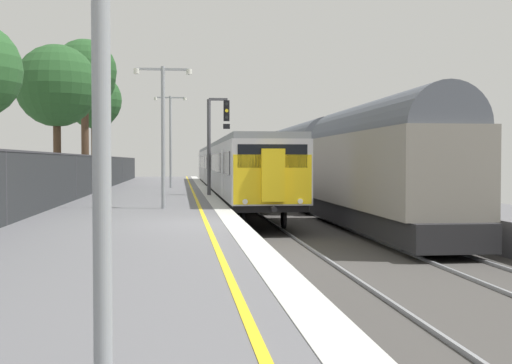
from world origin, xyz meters
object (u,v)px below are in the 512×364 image
(signal_gantry, at_px, (215,134))
(background_tree_centre, at_px, (94,103))
(background_tree_left, at_px, (55,88))
(freight_train_adjacent_track, at_px, (283,162))
(platform_lamp_mid, at_px, (163,123))
(background_tree_back, at_px, (87,75))
(platform_lamp_far, at_px, (171,134))
(commuter_train_at_platform, at_px, (230,167))

(signal_gantry, xyz_separation_m, background_tree_centre, (-7.38, 13.91, 2.62))
(background_tree_left, bearing_deg, freight_train_adjacent_track, 47.67)
(signal_gantry, bearing_deg, background_tree_left, -177.44)
(platform_lamp_mid, distance_m, background_tree_back, 17.70)
(signal_gantry, xyz_separation_m, platform_lamp_far, (-2.25, 9.56, 0.41))
(platform_lamp_far, xyz_separation_m, background_tree_centre, (-5.13, 4.35, 2.21))
(commuter_train_at_platform, height_order, freight_train_adjacent_track, freight_train_adjacent_track)
(commuter_train_at_platform, relative_size, freight_train_adjacent_track, 0.68)
(commuter_train_at_platform, distance_m, platform_lamp_far, 4.30)
(freight_train_adjacent_track, bearing_deg, platform_lamp_mid, -108.62)
(commuter_train_at_platform, distance_m, signal_gantry, 10.45)
(freight_train_adjacent_track, distance_m, signal_gantry, 14.94)
(background_tree_left, bearing_deg, platform_lamp_far, 62.32)
(commuter_train_at_platform, distance_m, background_tree_centre, 10.50)
(background_tree_centre, distance_m, background_tree_back, 6.43)
(background_tree_left, distance_m, background_tree_back, 8.08)
(background_tree_left, relative_size, background_tree_centre, 0.93)
(platform_lamp_mid, distance_m, background_tree_centre, 23.68)
(commuter_train_at_platform, height_order, platform_lamp_far, platform_lamp_far)
(background_tree_back, bearing_deg, signal_gantry, -47.09)
(background_tree_back, bearing_deg, freight_train_adjacent_track, 26.61)
(signal_gantry, bearing_deg, commuter_train_at_platform, 81.86)
(freight_train_adjacent_track, height_order, background_tree_back, background_tree_back)
(commuter_train_at_platform, relative_size, background_tree_centre, 5.36)
(background_tree_left, bearing_deg, commuter_train_at_platform, 49.84)
(platform_lamp_mid, xyz_separation_m, platform_lamp_far, (0.00, 18.63, 0.40))
(commuter_train_at_platform, relative_size, platform_lamp_mid, 8.28)
(commuter_train_at_platform, xyz_separation_m, background_tree_back, (-8.50, -2.64, 5.37))
(platform_lamp_far, bearing_deg, freight_train_adjacent_track, 29.00)
(background_tree_centre, relative_size, background_tree_back, 0.88)
(background_tree_left, bearing_deg, background_tree_centre, 89.76)
(signal_gantry, xyz_separation_m, background_tree_left, (-7.44, -0.33, 2.10))
(background_tree_centre, bearing_deg, platform_lamp_far, -40.26)
(platform_lamp_far, relative_size, background_tree_back, 0.65)
(platform_lamp_far, xyz_separation_m, background_tree_left, (-5.19, -9.90, 1.69))
(freight_train_adjacent_track, relative_size, background_tree_back, 6.90)
(commuter_train_at_platform, height_order, platform_lamp_mid, platform_lamp_mid)
(platform_lamp_far, relative_size, background_tree_left, 0.80)
(platform_lamp_mid, relative_size, background_tree_back, 0.57)
(commuter_train_at_platform, relative_size, platform_lamp_far, 7.18)
(commuter_train_at_platform, xyz_separation_m, platform_lamp_mid, (-3.71, -19.28, 1.68))
(commuter_train_at_platform, xyz_separation_m, signal_gantry, (-1.46, -10.22, 1.67))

